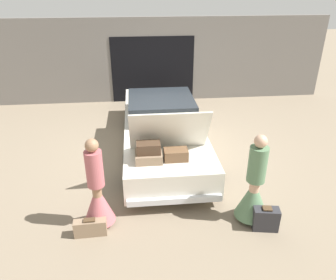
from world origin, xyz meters
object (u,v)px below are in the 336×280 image
at_px(suitcase_beside_left_person, 90,228).
at_px(suitcase_beside_right_person, 266,219).
at_px(person_left, 98,195).
at_px(person_right, 254,191).
at_px(car, 162,127).

distance_m(suitcase_beside_left_person, suitcase_beside_right_person, 2.99).
bearing_deg(suitcase_beside_left_person, person_left, 63.09).
xyz_separation_m(person_left, person_right, (2.69, -0.14, -0.00)).
relative_size(car, person_right, 3.15).
height_order(car, person_left, car).
xyz_separation_m(car, suitcase_beside_right_person, (1.50, -3.23, -0.36)).
bearing_deg(person_right, suitcase_beside_right_person, -166.16).
distance_m(person_right, suitcase_beside_right_person, 0.51).
relative_size(car, suitcase_beside_right_person, 11.36).
bearing_deg(person_left, suitcase_beside_left_person, -12.53).
bearing_deg(suitcase_beside_right_person, person_left, 171.49).
bearing_deg(suitcase_beside_left_person, person_right, 2.72).
height_order(suitcase_beside_left_person, suitcase_beside_right_person, suitcase_beside_right_person).
xyz_separation_m(car, person_right, (1.35, -2.94, 0.03)).
distance_m(person_right, suitcase_beside_left_person, 2.87).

